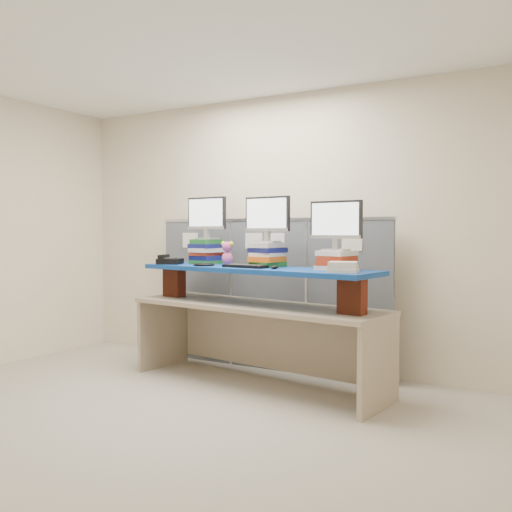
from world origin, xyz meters
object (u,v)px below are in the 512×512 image
Objects in this scene: blue_board at (256,269)px; keyboard at (245,266)px; desk at (256,320)px; monitor_left at (207,215)px; desk_phone at (169,261)px; monitor_center at (267,216)px; monitor_right at (336,222)px.

keyboard is (-0.05, -0.11, 0.03)m from blue_board.
keyboard is (-0.05, -0.11, 0.49)m from desk.
monitor_left reaches higher than desk_phone.
monitor_left is 1.11× the size of keyboard.
blue_board reaches higher than desk.
monitor_center reaches higher than blue_board.
keyboard is 1.62× the size of desk_phone.
blue_board is 0.87m from monitor_left.
desk is 1.10m from desk_phone.
desk_phone is (-0.29, -0.23, -0.44)m from monitor_left.
monitor_right is (0.76, 0.02, 0.42)m from blue_board.
monitor_left reaches higher than monitor_center.
desk is 1.20m from monitor_left.
monitor_center reaches higher than keyboard.
monitor_center is 1.12m from desk_phone.
keyboard is at bearing -22.37° from desk_phone.
monitor_right reaches higher than desk.
desk is 5.29× the size of monitor_center.
monitor_right is at bearing 9.01° from blue_board.
monitor_left is at bearing -180.00° from monitor_right.
keyboard is at bearing -107.96° from monitor_center.
monitor_center is at bearing 72.07° from desk.
desk is 0.51m from keyboard.
monitor_right is (1.44, -0.19, -0.08)m from monitor_left.
desk is at bearing -107.93° from monitor_center.
desk is at bearing -9.53° from monitor_left.
monitor_right is at bearing 15.37° from keyboard.
keyboard is at bearing -107.99° from blue_board.
blue_board is 4.83× the size of monitor_left.
monitor_center is 1.11× the size of keyboard.
monitor_center reaches higher than desk_phone.
keyboard reaches higher than blue_board.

